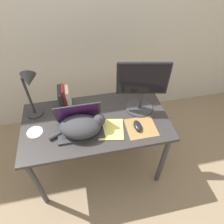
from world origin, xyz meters
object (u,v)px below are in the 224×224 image
external_monitor (142,86)px  cd_disc (35,132)px  notepad (111,129)px  cat (82,126)px  laptop (80,124)px  desk_lamp (30,88)px  book_row (64,98)px  computer_mouse (138,126)px

external_monitor → cd_disc: size_ratio=3.67×
external_monitor → notepad: size_ratio=1.86×
notepad → cd_disc: size_ratio=1.97×
cat → external_monitor: size_ratio=0.98×
notepad → external_monitor: bearing=33.1°
laptop → desk_lamp: bearing=146.8°
cd_disc → book_row: bearing=44.2°
book_row → cd_disc: (-0.25, -0.24, -0.09)m
book_row → desk_lamp: 0.30m
cat → external_monitor: bearing=18.5°
laptop → computer_mouse: laptop is taller
book_row → notepad: size_ratio=0.85×
laptop → cat: size_ratio=0.79×
external_monitor → cd_disc: (-0.85, -0.09, -0.24)m
computer_mouse → cat: bearing=174.6°
external_monitor → book_row: bearing=165.9°
cat → computer_mouse: bearing=-5.4°
cat → book_row: size_ratio=2.12×
cat → desk_lamp: desk_lamp is taller
laptop → external_monitor: 0.56m
laptop → notepad: 0.24m
external_monitor → computer_mouse: 0.31m
external_monitor → notepad: external_monitor is taller
book_row → notepad: bearing=-45.9°
computer_mouse → notepad: computer_mouse is taller
cd_disc → external_monitor: bearing=5.9°
cat → notepad: cat is taller
external_monitor → cd_disc: external_monitor is taller
desk_lamp → notepad: (0.54, -0.27, -0.28)m
laptop → cat: bearing=-73.9°
external_monitor → computer_mouse: external_monitor is taller
external_monitor → cat: bearing=-161.5°
cat → book_row: book_row is taller
cat → computer_mouse: size_ratio=3.81×
external_monitor → notepad: bearing=-146.9°
cat → desk_lamp: bearing=142.5°
external_monitor → computer_mouse: bearing=-110.4°
computer_mouse → book_row: size_ratio=0.56×
laptop → notepad: bearing=-15.3°
notepad → cat: bearing=175.4°
laptop → external_monitor: size_ratio=0.77×
notepad → cd_disc: 0.58m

